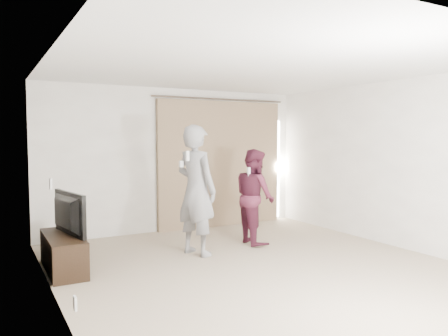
{
  "coord_description": "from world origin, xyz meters",
  "views": [
    {
      "loc": [
        -3.14,
        -4.68,
        1.71
      ],
      "look_at": [
        0.14,
        1.2,
        1.24
      ],
      "focal_mm": 35.0,
      "sensor_mm": 36.0,
      "label": 1
    }
  ],
  "objects": [
    {
      "name": "scratching_post",
      "position": [
        -2.1,
        2.12,
        0.2
      ],
      "size": [
        0.37,
        0.37,
        0.49
      ],
      "color": "tan",
      "rests_on": "ground"
    },
    {
      "name": "wall_left",
      "position": [
        -2.5,
        -0.0,
        1.3
      ],
      "size": [
        0.04,
        5.5,
        2.6
      ],
      "color": "white",
      "rests_on": "ground"
    },
    {
      "name": "tv",
      "position": [
        -2.27,
        1.12,
        0.74
      ],
      "size": [
        0.3,
        0.96,
        0.55
      ],
      "primitive_type": "imported",
      "rotation": [
        0.0,
        0.0,
        1.76
      ],
      "color": "black",
      "rests_on": "tv_console"
    },
    {
      "name": "person_woman",
      "position": [
        0.69,
        1.18,
        0.76
      ],
      "size": [
        0.66,
        0.8,
        1.53
      ],
      "color": "#501C2E",
      "rests_on": "ground"
    },
    {
      "name": "tv_console",
      "position": [
        -2.27,
        1.12,
        0.23
      ],
      "size": [
        0.41,
        1.2,
        0.46
      ],
      "primitive_type": "cube",
      "color": "black",
      "rests_on": "ground"
    },
    {
      "name": "curtain",
      "position": [
        0.91,
        2.68,
        1.2
      ],
      "size": [
        2.8,
        0.11,
        2.46
      ],
      "color": "#8F7558",
      "rests_on": "ground"
    },
    {
      "name": "floor",
      "position": [
        0.0,
        0.0,
        0.0
      ],
      "size": [
        5.5,
        5.5,
        0.0
      ],
      "primitive_type": "plane",
      "color": "tan",
      "rests_on": "ground"
    },
    {
      "name": "wall_back",
      "position": [
        0.0,
        2.75,
        1.3
      ],
      "size": [
        5.0,
        0.04,
        2.6
      ],
      "primitive_type": "cube",
      "color": "white",
      "rests_on": "ground"
    },
    {
      "name": "ceiling",
      "position": [
        0.0,
        0.0,
        2.6
      ],
      "size": [
        5.0,
        5.5,
        0.01
      ],
      "primitive_type": "cube",
      "color": "silver",
      "rests_on": "wall_back"
    },
    {
      "name": "person_man",
      "position": [
        -0.43,
        1.01,
        0.95
      ],
      "size": [
        0.67,
        0.81,
        1.89
      ],
      "color": "slate",
      "rests_on": "ground"
    }
  ]
}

